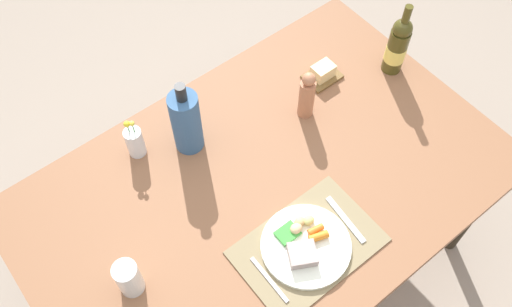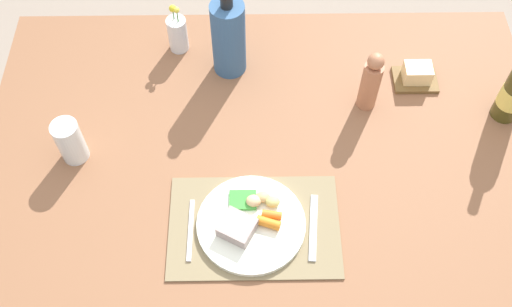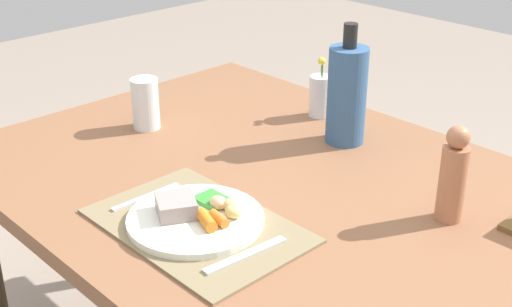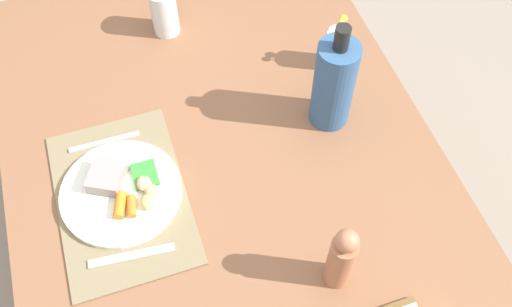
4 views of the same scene
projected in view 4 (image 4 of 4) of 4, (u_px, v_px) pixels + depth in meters
ground_plane at (239, 286)px, 1.94m from camera, size 8.00×8.00×0.00m
dining_table at (232, 194)px, 1.39m from camera, size 1.59×1.03×0.72m
placemat at (122, 197)px, 1.31m from camera, size 0.44×0.29×0.01m
dinner_plate at (121, 190)px, 1.30m from camera, size 0.28×0.28×0.05m
fork at (104, 142)px, 1.39m from camera, size 0.01×0.17×0.00m
knife at (132, 256)px, 1.23m from camera, size 0.04×0.19×0.00m
pepper_mill at (341, 259)px, 1.13m from camera, size 0.06×0.06×0.21m
flower_vase at (337, 48)px, 1.48m from camera, size 0.06×0.06×0.17m
water_tumbler at (165, 14)px, 1.55m from camera, size 0.07×0.07×0.14m
cooler_bottle at (334, 84)px, 1.33m from camera, size 0.10×0.10×0.31m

